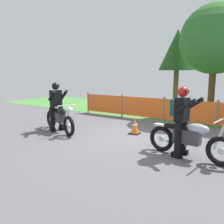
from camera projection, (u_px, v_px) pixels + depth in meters
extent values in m
cube|color=#5B5B60|center=(132.00, 137.00, 7.22)|extent=(24.00, 24.00, 0.02)
cube|color=#4C8C3D|center=(182.00, 113.00, 11.58)|extent=(24.00, 5.22, 0.01)
cylinder|color=olive|center=(88.00, 103.00, 11.58)|extent=(0.08, 0.08, 1.05)
cylinder|color=olive|center=(122.00, 106.00, 10.47)|extent=(0.08, 0.08, 1.05)
cylinder|color=olive|center=(164.00, 109.00, 9.35)|extent=(0.08, 0.08, 1.05)
cylinder|color=olive|center=(217.00, 114.00, 8.24)|extent=(0.08, 0.08, 1.05)
cube|color=orange|center=(104.00, 104.00, 11.02)|extent=(1.95, 0.02, 0.85)
cube|color=orange|center=(142.00, 107.00, 9.91)|extent=(1.95, 0.02, 0.85)
cube|color=orange|center=(189.00, 111.00, 8.79)|extent=(1.95, 0.02, 0.85)
cylinder|color=brown|center=(176.00, 89.00, 13.01)|extent=(0.28, 0.28, 2.19)
cone|color=#23511E|center=(177.00, 50.00, 12.64)|extent=(2.02, 2.02, 2.24)
cylinder|color=brown|center=(211.00, 92.00, 9.88)|extent=(0.28, 0.28, 2.40)
sphere|color=#33702D|center=(215.00, 39.00, 9.52)|extent=(2.92, 2.92, 2.92)
torus|color=black|center=(221.00, 151.00, 4.87)|extent=(0.67, 0.20, 0.66)
cylinder|color=silver|center=(221.00, 151.00, 4.87)|extent=(0.15, 0.08, 0.14)
torus|color=black|center=(161.00, 139.00, 5.82)|extent=(0.67, 0.20, 0.66)
cylinder|color=silver|center=(161.00, 139.00, 5.82)|extent=(0.15, 0.08, 0.14)
cube|color=#38383D|center=(187.00, 136.00, 5.35)|extent=(0.65, 0.33, 0.33)
ellipsoid|color=#B7B7C1|center=(198.00, 129.00, 5.16)|extent=(0.57, 0.32, 0.23)
cube|color=black|center=(177.00, 127.00, 5.49)|extent=(0.61, 0.30, 0.10)
cube|color=silver|center=(162.00, 125.00, 5.76)|extent=(0.39, 0.21, 0.04)
cylinder|color=silver|center=(219.00, 137.00, 4.86)|extent=(0.25, 0.09, 0.59)
cylinder|color=silver|center=(218.00, 121.00, 4.83)|extent=(0.12, 0.62, 0.03)
cylinder|color=silver|center=(177.00, 143.00, 5.70)|extent=(0.57, 0.15, 0.07)
torus|color=black|center=(69.00, 126.00, 7.21)|extent=(0.67, 0.33, 0.67)
cylinder|color=silver|center=(69.00, 126.00, 7.21)|extent=(0.16, 0.11, 0.15)
torus|color=black|center=(51.00, 119.00, 8.36)|extent=(0.67, 0.33, 0.67)
cylinder|color=silver|center=(51.00, 119.00, 8.36)|extent=(0.16, 0.11, 0.15)
cube|color=#38383D|center=(59.00, 117.00, 7.80)|extent=(0.67, 0.44, 0.33)
ellipsoid|color=black|center=(61.00, 111.00, 7.57)|extent=(0.59, 0.41, 0.23)
cube|color=black|center=(55.00, 110.00, 7.97)|extent=(0.62, 0.41, 0.10)
cube|color=silver|center=(51.00, 109.00, 8.30)|extent=(0.41, 0.28, 0.04)
cylinder|color=silver|center=(68.00, 117.00, 7.21)|extent=(0.25, 0.13, 0.59)
sphere|color=white|center=(70.00, 110.00, 7.04)|extent=(0.24, 0.24, 0.19)
cylinder|color=silver|center=(67.00, 105.00, 7.18)|extent=(0.24, 0.60, 0.03)
cylinder|color=silver|center=(59.00, 122.00, 8.17)|extent=(0.56, 0.26, 0.07)
cylinder|color=black|center=(183.00, 137.00, 5.59)|extent=(0.17, 0.17, 0.86)
cube|color=black|center=(183.00, 152.00, 5.65)|extent=(0.27, 0.14, 0.12)
cylinder|color=black|center=(178.00, 140.00, 5.35)|extent=(0.17, 0.17, 0.86)
cube|color=black|center=(177.00, 155.00, 5.41)|extent=(0.27, 0.14, 0.12)
cube|color=black|center=(182.00, 110.00, 5.35)|extent=(0.29, 0.39, 0.56)
cylinder|color=black|center=(194.00, 104.00, 5.37)|extent=(0.49, 0.16, 0.38)
cylinder|color=black|center=(186.00, 106.00, 5.05)|extent=(0.49, 0.16, 0.38)
sphere|color=red|center=(183.00, 92.00, 5.28)|extent=(0.28, 0.28, 0.25)
cube|color=black|center=(187.00, 92.00, 5.21)|extent=(0.05, 0.18, 0.08)
cube|color=#194C47|center=(175.00, 107.00, 5.45)|extent=(0.20, 0.30, 0.40)
cylinder|color=black|center=(61.00, 118.00, 8.03)|extent=(0.19, 0.19, 0.86)
cube|color=black|center=(61.00, 128.00, 8.09)|extent=(0.28, 0.19, 0.12)
cylinder|color=black|center=(52.00, 119.00, 7.84)|extent=(0.19, 0.19, 0.86)
cube|color=black|center=(53.00, 130.00, 7.90)|extent=(0.28, 0.19, 0.12)
cube|color=black|center=(56.00, 98.00, 7.82)|extent=(0.35, 0.42, 0.56)
cylinder|color=black|center=(64.00, 95.00, 7.78)|extent=(0.49, 0.25, 0.38)
cylinder|color=black|center=(52.00, 96.00, 7.52)|extent=(0.49, 0.25, 0.38)
sphere|color=black|center=(55.00, 86.00, 7.75)|extent=(0.32, 0.32, 0.25)
cube|color=black|center=(57.00, 86.00, 7.67)|extent=(0.09, 0.18, 0.08)
cube|color=#194C47|center=(54.00, 97.00, 7.94)|extent=(0.24, 0.32, 0.40)
cube|color=black|center=(135.00, 133.00, 7.57)|extent=(0.32, 0.32, 0.03)
cone|color=orange|center=(135.00, 126.00, 7.52)|extent=(0.26, 0.26, 0.50)
cylinder|color=white|center=(135.00, 125.00, 7.52)|extent=(0.15, 0.15, 0.06)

